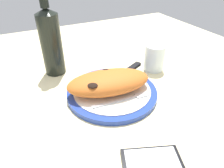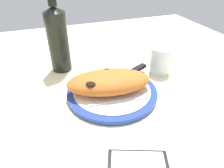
# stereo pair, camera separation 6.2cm
# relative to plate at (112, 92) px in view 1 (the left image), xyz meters

# --- Properties ---
(ground_plane) EXTENTS (1.50, 1.50, 0.03)m
(ground_plane) POSITION_rel_plate_xyz_m (0.00, 0.00, -0.02)
(ground_plane) COLOR beige
(plate) EXTENTS (0.28, 0.28, 0.02)m
(plate) POSITION_rel_plate_xyz_m (0.00, 0.00, 0.00)
(plate) COLOR #233D99
(plate) RESTS_ON ground_plane
(calzone) EXTENTS (0.27, 0.16, 0.06)m
(calzone) POSITION_rel_plate_xyz_m (-0.01, -0.00, 0.04)
(calzone) COLOR #C16023
(calzone) RESTS_ON plate
(fork) EXTENTS (0.18, 0.03, 0.00)m
(fork) POSITION_rel_plate_xyz_m (0.02, -0.06, 0.01)
(fork) COLOR silver
(fork) RESTS_ON plate
(knife) EXTENTS (0.22, 0.12, 0.01)m
(knife) POSITION_rel_plate_xyz_m (0.09, 0.06, 0.01)
(knife) COLOR silver
(knife) RESTS_ON plate
(smartphone) EXTENTS (0.14, 0.11, 0.01)m
(smartphone) POSITION_rel_plate_xyz_m (-0.03, -0.26, -0.00)
(smartphone) COLOR black
(smartphone) RESTS_ON ground_plane
(water_glass) EXTENTS (0.07, 0.07, 0.10)m
(water_glass) POSITION_rel_plate_xyz_m (0.21, 0.08, 0.03)
(water_glass) COLOR silver
(water_glass) RESTS_ON ground_plane
(wine_bottle) EXTENTS (0.07, 0.07, 0.30)m
(wine_bottle) POSITION_rel_plate_xyz_m (-0.12, 0.22, 0.11)
(wine_bottle) COLOR black
(wine_bottle) RESTS_ON ground_plane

